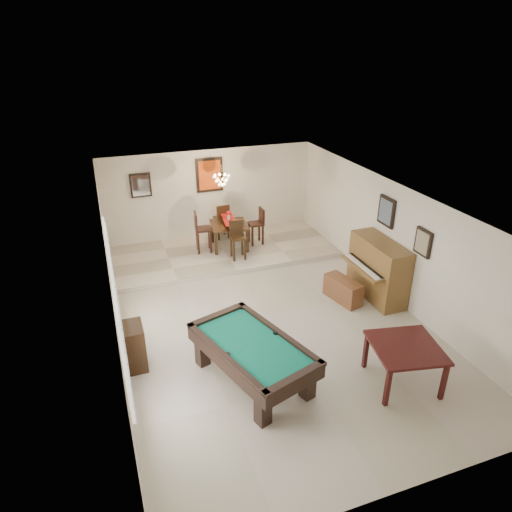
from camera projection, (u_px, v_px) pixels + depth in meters
ground_plane at (265, 316)px, 9.75m from camera, size 6.00×9.00×0.02m
wall_back at (210, 195)px, 13.00m from camera, size 6.00×0.04×2.60m
wall_front at (401, 422)px, 5.37m from camera, size 6.00×0.04×2.60m
wall_left at (112, 286)px, 8.27m from camera, size 0.04×9.00×2.60m
wall_right at (393, 241)px, 10.09m from camera, size 0.04×9.00×2.60m
ceiling at (267, 200)px, 8.61m from camera, size 6.00×9.00×0.04m
dining_step at (224, 252)px, 12.48m from camera, size 6.00×2.50×0.12m
window_left_front at (123, 353)px, 6.38m from camera, size 0.06×1.00×1.70m
window_left_rear at (110, 267)px, 8.75m from camera, size 0.06×1.00×1.70m
pool_table at (252, 362)px, 7.79m from camera, size 1.84×2.50×0.75m
square_table at (403, 364)px, 7.73m from camera, size 1.30×1.30×0.76m
upright_piano at (372, 270)px, 10.18m from camera, size 0.91×1.62×1.35m
piano_bench at (343, 290)px, 10.23m from camera, size 0.57×0.99×0.52m
apothecary_chest at (134, 346)px, 8.10m from camera, size 0.38×0.57×0.85m
dining_table at (229, 233)px, 12.47m from camera, size 1.09×1.09×0.80m
flower_vase at (229, 215)px, 12.24m from camera, size 0.16×0.16×0.26m
dining_chair_south at (238, 240)px, 11.79m from camera, size 0.39×0.39×1.00m
dining_chair_north at (221, 221)px, 13.04m from camera, size 0.42×0.42×1.02m
dining_chair_west at (203, 232)px, 12.15m from camera, size 0.46×0.46×1.12m
dining_chair_east at (256, 226)px, 12.64m from camera, size 0.38×0.38×1.02m
chandelier at (221, 176)px, 11.50m from camera, size 0.44×0.44×0.60m
back_painting at (210, 175)px, 12.70m from camera, size 0.75×0.06×0.95m
back_mirror at (141, 185)px, 12.17m from camera, size 0.55×0.06×0.65m
right_picture_upper at (387, 211)px, 10.07m from camera, size 0.06×0.55×0.65m
right_picture_lower at (423, 242)px, 9.05m from camera, size 0.06×0.45×0.55m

